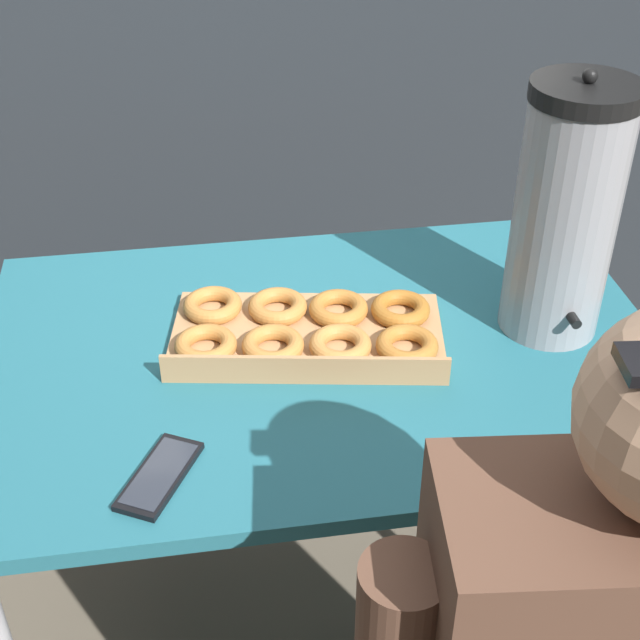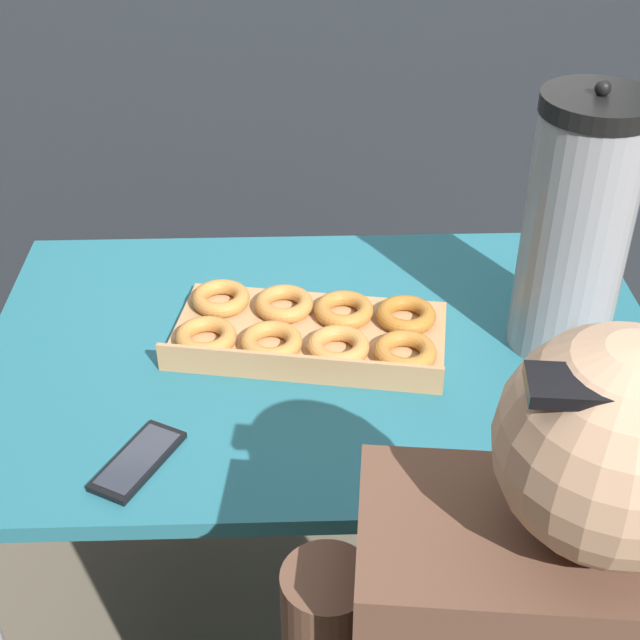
# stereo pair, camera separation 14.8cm
# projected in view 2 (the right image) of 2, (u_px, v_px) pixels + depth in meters

# --- Properties ---
(ground_plane) EXTENTS (12.00, 12.00, 0.00)m
(ground_plane) POSITION_uv_depth(u_px,v_px,m) (323.00, 626.00, 1.95)
(ground_plane) COLOR brown
(folding_table) EXTENTS (1.16, 0.77, 0.76)m
(folding_table) POSITION_uv_depth(u_px,v_px,m) (324.00, 374.00, 1.55)
(folding_table) COLOR #236675
(folding_table) RESTS_ON ground
(donut_box) EXTENTS (0.50, 0.32, 0.05)m
(donut_box) POSITION_uv_depth(u_px,v_px,m) (309.00, 330.00, 1.52)
(donut_box) COLOR tan
(donut_box) RESTS_ON folding_table
(coffee_urn) EXTENTS (0.18, 0.20, 0.46)m
(coffee_urn) POSITION_uv_depth(u_px,v_px,m) (577.00, 228.00, 1.41)
(coffee_urn) COLOR #939399
(coffee_urn) RESTS_ON folding_table
(cell_phone) EXTENTS (0.13, 0.17, 0.01)m
(cell_phone) POSITION_uv_depth(u_px,v_px,m) (138.00, 461.00, 1.29)
(cell_phone) COLOR black
(cell_phone) RESTS_ON folding_table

